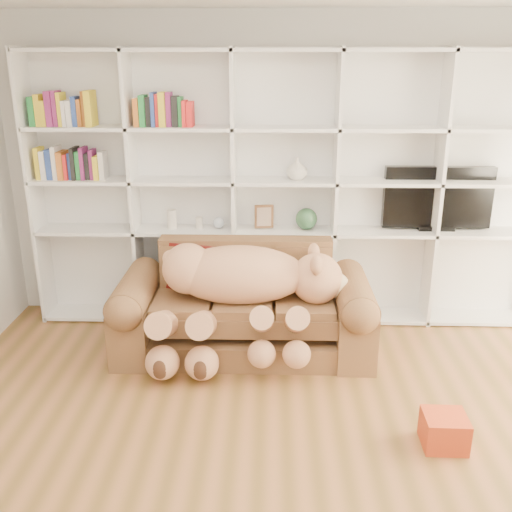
{
  "coord_description": "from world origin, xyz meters",
  "views": [
    {
      "loc": [
        -0.11,
        -2.58,
        2.31
      ],
      "look_at": [
        -0.23,
        1.63,
        0.84
      ],
      "focal_mm": 40.0,
      "sensor_mm": 36.0,
      "label": 1
    }
  ],
  "objects_px": {
    "tv": "(437,199)",
    "gift_box": "(444,431)",
    "sofa": "(244,312)",
    "teddy_bear": "(240,289)"
  },
  "relations": [
    {
      "from": "sofa",
      "to": "gift_box",
      "type": "relative_size",
      "value": 7.76
    },
    {
      "from": "teddy_bear",
      "to": "tv",
      "type": "distance_m",
      "value": 1.96
    },
    {
      "from": "sofa",
      "to": "teddy_bear",
      "type": "distance_m",
      "value": 0.33
    },
    {
      "from": "sofa",
      "to": "gift_box",
      "type": "bearing_deg",
      "value": -43.62
    },
    {
      "from": "sofa",
      "to": "gift_box",
      "type": "xyz_separation_m",
      "value": [
        1.31,
        -1.25,
        -0.22
      ]
    },
    {
      "from": "teddy_bear",
      "to": "tv",
      "type": "height_order",
      "value": "tv"
    },
    {
      "from": "tv",
      "to": "sofa",
      "type": "bearing_deg",
      "value": -158.76
    },
    {
      "from": "tv",
      "to": "gift_box",
      "type": "bearing_deg",
      "value": -100.92
    },
    {
      "from": "gift_box",
      "to": "tv",
      "type": "distance_m",
      "value": 2.19
    },
    {
      "from": "gift_box",
      "to": "tv",
      "type": "xyz_separation_m",
      "value": [
        0.37,
        1.9,
        1.03
      ]
    }
  ]
}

